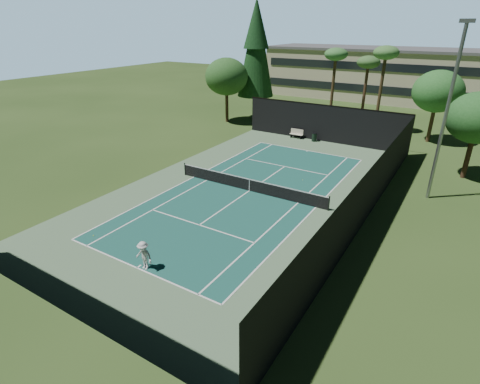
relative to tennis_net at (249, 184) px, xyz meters
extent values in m
plane|color=#2D481B|center=(0.00, 0.00, -0.56)|extent=(160.00, 160.00, 0.00)
cube|color=#567753|center=(0.00, 0.00, -0.55)|extent=(18.00, 32.00, 0.01)
cube|color=#1A5349|center=(0.00, 0.00, -0.55)|extent=(10.97, 23.77, 0.01)
cube|color=white|center=(0.00, -11.88, -0.54)|extent=(10.97, 0.10, 0.01)
cube|color=white|center=(0.00, 11.88, -0.54)|extent=(10.97, 0.10, 0.01)
cube|color=white|center=(0.00, -6.40, -0.54)|extent=(8.23, 0.10, 0.01)
cube|color=white|center=(0.00, 6.40, -0.54)|extent=(8.23, 0.10, 0.01)
cube|color=white|center=(-5.49, 0.00, -0.54)|extent=(0.10, 23.77, 0.01)
cube|color=white|center=(5.49, 0.00, -0.54)|extent=(0.10, 23.77, 0.01)
cube|color=white|center=(-4.12, 0.00, -0.54)|extent=(0.10, 23.77, 0.01)
cube|color=white|center=(4.12, 0.00, -0.54)|extent=(0.10, 23.77, 0.01)
cube|color=white|center=(0.00, 0.00, -0.54)|extent=(0.10, 12.80, 0.01)
cube|color=white|center=(0.00, -11.73, -0.54)|extent=(0.10, 0.30, 0.01)
cube|color=white|center=(0.00, 11.73, -0.54)|extent=(0.10, 0.30, 0.01)
cylinder|color=black|center=(-6.40, 0.00, -0.01)|extent=(0.10, 0.10, 1.10)
cylinder|color=black|center=(6.40, 0.00, -0.01)|extent=(0.10, 0.10, 1.10)
cube|color=black|center=(0.00, 0.00, -0.06)|extent=(12.80, 0.02, 0.92)
cube|color=white|center=(0.00, 0.00, 0.43)|extent=(12.80, 0.04, 0.07)
cube|color=white|center=(0.00, 0.00, -0.06)|extent=(0.05, 0.03, 0.92)
cube|color=black|center=(0.00, 16.00, 1.44)|extent=(18.00, 0.04, 4.00)
cube|color=black|center=(0.00, -16.00, 1.44)|extent=(18.00, 0.04, 4.00)
cube|color=black|center=(9.00, 0.00, 1.44)|extent=(0.04, 32.00, 4.00)
cube|color=black|center=(-9.00, 0.00, 1.44)|extent=(0.04, 32.00, 4.00)
cube|color=black|center=(0.00, 16.00, 3.44)|extent=(18.00, 0.06, 0.06)
imported|color=silver|center=(0.41, -11.67, 0.26)|extent=(1.07, 0.62, 1.64)
sphere|color=#D3EC35|center=(-4.70, -10.92, -0.52)|extent=(0.07, 0.07, 0.07)
sphere|color=#CEED35|center=(-1.82, 1.35, -0.53)|extent=(0.06, 0.06, 0.06)
sphere|color=#C6E935|center=(2.68, 4.22, -0.53)|extent=(0.06, 0.06, 0.06)
sphere|color=#B7D931|center=(-6.19, 3.59, -0.52)|extent=(0.07, 0.07, 0.07)
cube|color=beige|center=(-2.94, 15.53, -0.11)|extent=(1.50, 0.45, 0.05)
cube|color=beige|center=(-2.94, 15.73, 0.19)|extent=(1.50, 0.06, 0.55)
cube|color=black|center=(-3.54, 15.53, -0.35)|extent=(0.06, 0.40, 0.42)
cube|color=black|center=(-2.34, 15.53, -0.35)|extent=(0.06, 0.40, 0.42)
cylinder|color=black|center=(-0.74, 15.44, -0.11)|extent=(0.52, 0.52, 0.90)
cylinder|color=black|center=(-0.74, 15.44, 0.36)|extent=(0.56, 0.56, 0.05)
cylinder|color=#49311F|center=(-12.00, 22.00, 1.24)|extent=(0.50, 0.50, 3.60)
cone|color=#133615|center=(-12.00, 22.00, 8.44)|extent=(4.80, 4.80, 12.00)
cone|color=#133517|center=(-12.00, 22.00, 11.44)|extent=(3.30, 3.30, 6.00)
cylinder|color=#48341F|center=(-2.00, 24.00, 3.72)|extent=(0.36, 0.36, 8.55)
ellipsoid|color=#356F32|center=(-2.00, 24.00, 7.99)|extent=(2.80, 2.80, 1.54)
cylinder|color=#4E3221|center=(1.50, 26.00, 3.27)|extent=(0.36, 0.36, 7.65)
ellipsoid|color=#36602B|center=(1.50, 26.00, 7.09)|extent=(2.80, 2.80, 1.54)
cylinder|color=#47351E|center=(4.00, 23.00, 3.94)|extent=(0.36, 0.36, 9.00)
ellipsoid|color=#3D7132|center=(4.00, 23.00, 8.44)|extent=(2.80, 2.80, 1.54)
cylinder|color=#4D3521|center=(10.00, 22.00, 1.20)|extent=(0.40, 0.40, 3.52)
ellipsoid|color=#276427|center=(10.00, 22.00, 4.88)|extent=(5.12, 5.12, 4.35)
cylinder|color=#452C1D|center=(14.00, 12.00, 1.09)|extent=(0.40, 0.40, 3.30)
ellipsoid|color=#235A23|center=(14.00, 12.00, 4.54)|extent=(4.80, 4.80, 4.08)
cylinder|color=#4F3622|center=(-14.00, 18.00, 1.31)|extent=(0.40, 0.40, 3.74)
ellipsoid|color=#295922|center=(-14.00, 18.00, 5.22)|extent=(5.44, 5.44, 4.62)
cube|color=beige|center=(0.00, 46.00, 3.44)|extent=(40.00, 12.00, 8.00)
cube|color=#59595B|center=(0.00, 46.00, 7.54)|extent=(40.50, 12.50, 0.40)
cube|color=black|center=(0.00, 39.95, 1.84)|extent=(38.00, 0.15, 1.20)
cube|color=black|center=(0.00, 39.95, 5.24)|extent=(38.00, 0.15, 1.20)
cylinder|color=gray|center=(12.00, 6.00, 5.44)|extent=(0.24, 0.24, 12.00)
cube|color=gray|center=(12.00, 6.00, 11.54)|extent=(0.90, 0.25, 0.25)
camera|label=1|loc=(13.39, -23.06, 11.38)|focal=28.00mm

